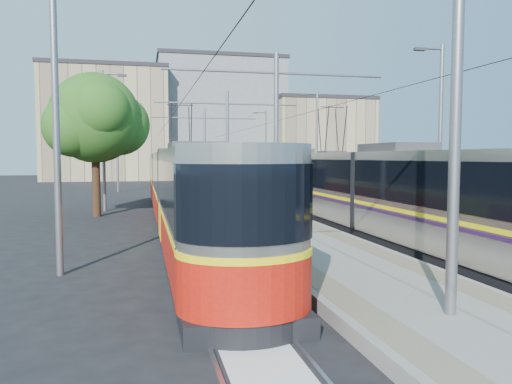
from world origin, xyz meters
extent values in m
plane|color=black|center=(0.00, 0.00, 0.00)|extent=(160.00, 160.00, 0.00)
cube|color=gray|center=(0.00, 17.00, 0.15)|extent=(4.00, 50.00, 0.30)
cube|color=gray|center=(-1.45, 17.00, 0.30)|extent=(0.70, 50.00, 0.01)
cube|color=gray|center=(1.45, 17.00, 0.30)|extent=(0.70, 50.00, 0.01)
cube|color=gray|center=(-4.32, 17.00, 0.01)|extent=(0.07, 70.00, 0.03)
cube|color=gray|center=(-2.88, 17.00, 0.01)|extent=(0.07, 70.00, 0.03)
cube|color=gray|center=(2.88, 17.00, 0.01)|extent=(0.07, 70.00, 0.03)
cube|color=gray|center=(4.32, 17.00, 0.01)|extent=(0.07, 70.00, 0.03)
cube|color=silver|center=(-3.60, -3.00, 0.01)|extent=(1.20, 5.00, 0.01)
cube|color=black|center=(-3.60, 11.65, 0.20)|extent=(2.30, 31.25, 0.40)
cube|color=#A6A198|center=(-3.60, 11.65, 1.85)|extent=(2.40, 29.65, 2.90)
cube|color=black|center=(-3.60, 11.65, 2.35)|extent=(2.43, 29.65, 1.30)
cube|color=yellow|center=(-3.60, 11.65, 1.45)|extent=(2.43, 29.65, 0.12)
cube|color=red|center=(-3.60, 11.65, 0.95)|extent=(2.42, 29.65, 1.10)
cube|color=#2D2D30|center=(-3.60, 11.65, 3.45)|extent=(1.68, 3.00, 0.30)
cube|color=black|center=(3.60, 11.01, 0.20)|extent=(2.30, 31.11, 0.40)
cube|color=#B8B2A9|center=(3.60, 11.01, 1.85)|extent=(2.40, 29.51, 2.90)
cube|color=black|center=(3.60, 11.01, 2.35)|extent=(2.43, 29.51, 1.30)
cube|color=yellow|center=(3.60, 11.01, 1.45)|extent=(2.43, 29.51, 0.12)
cube|color=#2C123F|center=(3.60, 11.01, 1.30)|extent=(2.43, 29.51, 0.10)
cube|color=#2D2D30|center=(3.60, 11.01, 3.45)|extent=(1.68, 3.00, 0.30)
cylinder|color=gray|center=(0.00, -4.00, 3.80)|extent=(0.20, 0.20, 7.00)
cylinder|color=gray|center=(0.00, 8.00, 3.80)|extent=(0.20, 0.20, 7.00)
cylinder|color=gray|center=(0.00, 8.00, 6.50)|extent=(9.20, 0.10, 0.10)
cylinder|color=gray|center=(0.00, 20.00, 3.80)|extent=(0.20, 0.20, 7.00)
cylinder|color=gray|center=(0.00, 20.00, 6.50)|extent=(9.20, 0.10, 0.10)
cylinder|color=gray|center=(0.00, 32.00, 3.80)|extent=(0.20, 0.20, 7.00)
cylinder|color=gray|center=(0.00, 32.00, 6.50)|extent=(9.20, 0.10, 0.10)
cylinder|color=black|center=(-3.60, 17.00, 5.55)|extent=(0.02, 70.00, 0.02)
cylinder|color=black|center=(3.60, 17.00, 5.55)|extent=(0.02, 70.00, 0.02)
cylinder|color=gray|center=(-7.50, 2.00, 4.00)|extent=(0.18, 0.18, 8.00)
cylinder|color=gray|center=(-7.50, 18.00, 4.00)|extent=(0.18, 0.18, 8.00)
cube|color=#2D2D30|center=(-6.40, 18.00, 7.75)|extent=(0.50, 0.22, 0.12)
cylinder|color=gray|center=(-7.50, 34.00, 4.00)|extent=(0.18, 0.18, 8.00)
cube|color=#2D2D30|center=(-6.40, 34.00, 7.75)|extent=(0.50, 0.22, 0.12)
cylinder|color=gray|center=(7.50, 8.00, 4.00)|extent=(0.18, 0.18, 8.00)
cube|color=#2D2D30|center=(6.40, 8.00, 7.75)|extent=(0.50, 0.22, 0.12)
cylinder|color=gray|center=(7.50, 24.00, 4.00)|extent=(0.18, 0.18, 8.00)
cube|color=#2D2D30|center=(6.40, 24.00, 7.75)|extent=(0.50, 0.22, 0.12)
cylinder|color=gray|center=(7.50, 40.00, 4.00)|extent=(0.18, 0.18, 8.00)
cube|color=#2D2D30|center=(6.40, 40.00, 7.75)|extent=(0.50, 0.22, 0.12)
cube|color=black|center=(-0.18, 17.05, 1.58)|extent=(0.96, 1.26, 2.56)
cube|color=black|center=(-0.18, 17.05, 1.75)|extent=(1.02, 1.32, 1.34)
cylinder|color=#382314|center=(-7.72, 15.35, 1.55)|extent=(0.42, 0.42, 3.09)
sphere|color=#244F16|center=(-7.72, 15.35, 5.12)|extent=(4.64, 4.64, 4.64)
sphere|color=#244F16|center=(-6.56, 16.12, 4.83)|extent=(3.28, 3.28, 3.28)
cube|color=tan|center=(-10.00, 60.00, 7.32)|extent=(16.00, 12.00, 14.64)
cube|color=#262328|center=(-10.00, 60.00, 14.89)|extent=(16.32, 12.24, 0.50)
cube|color=gray|center=(6.00, 64.00, 8.54)|extent=(18.00, 14.00, 17.07)
cube|color=#262328|center=(6.00, 64.00, 17.32)|extent=(18.36, 14.28, 0.50)
cube|color=tan|center=(20.00, 58.00, 5.57)|extent=(14.00, 10.00, 11.13)
cube|color=#262328|center=(20.00, 58.00, 11.38)|extent=(14.28, 10.20, 0.50)
camera|label=1|loc=(-5.34, -11.76, 3.11)|focal=35.00mm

